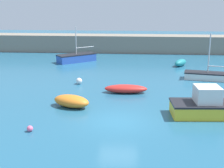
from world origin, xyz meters
TOP-DOWN VIEW (x-y plane):
  - ground_plane at (0.00, 0.00)m, footprint 120.00×120.00m
  - harbor_breakwater at (0.00, 27.55)m, footprint 64.26×3.44m
  - open_tender_yellow at (-3.56, 2.54)m, footprint 3.13×2.36m
  - motorboat_with_cabin at (6.10, 1.49)m, footprint 5.59×2.54m
  - rowboat_white_midwater at (0.25, 6.40)m, footprint 3.58×1.30m
  - sailboat_short_mast at (8.01, 11.49)m, footprint 4.62×2.31m
  - dinghy_near_pier at (6.25, 17.81)m, footprint 2.04×2.53m
  - sailboat_twin_hulled at (-6.40, 19.43)m, footprint 4.90×4.37m
  - mooring_buoy_pink at (-5.11, -2.00)m, footprint 0.36×0.36m
  - mooring_buoy_white at (-4.15, 8.85)m, footprint 0.57×0.57m

SIDE VIEW (x-z plane):
  - ground_plane at x=0.00m, z-range -0.20..0.00m
  - mooring_buoy_pink at x=-5.11m, z-range 0.00..0.36m
  - mooring_buoy_white at x=-4.15m, z-range 0.00..0.57m
  - rowboat_white_midwater at x=0.25m, z-range 0.00..0.68m
  - sailboat_short_mast at x=8.01m, z-range -1.84..2.63m
  - dinghy_near_pier at x=6.25m, z-range 0.00..0.79m
  - open_tender_yellow at x=-3.56m, z-range 0.00..0.87m
  - sailboat_twin_hulled at x=-6.40m, z-range -1.69..2.71m
  - motorboat_with_cabin at x=6.10m, z-range -0.33..1.70m
  - harbor_breakwater at x=0.00m, z-range 0.00..2.48m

